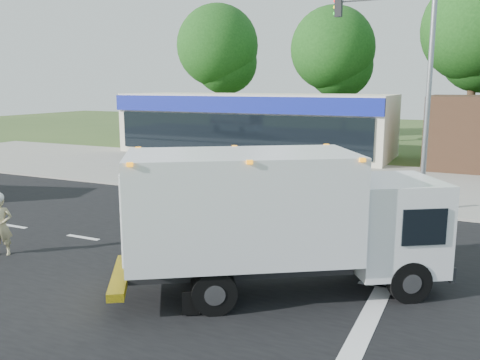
{
  "coord_description": "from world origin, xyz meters",
  "views": [
    {
      "loc": [
        4.7,
        -11.44,
        4.61
      ],
      "look_at": [
        -1.9,
        2.55,
        1.7
      ],
      "focal_mm": 38.0,
      "sensor_mm": 36.0,
      "label": 1
    }
  ],
  "objects": [
    {
      "name": "parking_apron",
      "position": [
        0.0,
        14.0,
        0.01
      ],
      "size": [
        60.0,
        9.0,
        0.02
      ],
      "primitive_type": "cube",
      "color": "gray",
      "rests_on": "ground"
    },
    {
      "name": "background_trees",
      "position": [
        -0.85,
        28.16,
        7.38
      ],
      "size": [
        36.77,
        7.39,
        12.1
      ],
      "color": "#332114",
      "rests_on": "ground"
    },
    {
      "name": "emergency_worker",
      "position": [
        -6.88,
        -2.16,
        0.87
      ],
      "size": [
        0.72,
        0.67,
        1.76
      ],
      "rotation": [
        0.0,
        0.0,
        0.61
      ],
      "color": "tan",
      "rests_on": "ground"
    },
    {
      "name": "retail_strip_mall",
      "position": [
        -9.0,
        19.93,
        2.01
      ],
      "size": [
        18.0,
        6.2,
        4.0
      ],
      "color": "beige",
      "rests_on": "ground"
    },
    {
      "name": "ems_box_truck",
      "position": [
        0.81,
        -1.3,
        1.85
      ],
      "size": [
        7.27,
        5.77,
        3.2
      ],
      "rotation": [
        0.0,
        0.0,
        0.57
      ],
      "color": "black",
      "rests_on": "ground"
    },
    {
      "name": "lane_markings",
      "position": [
        1.35,
        -1.35,
        0.02
      ],
      "size": [
        55.2,
        7.0,
        0.01
      ],
      "color": "silver",
      "rests_on": "road_asphalt"
    },
    {
      "name": "sidewalk",
      "position": [
        0.0,
        8.2,
        0.06
      ],
      "size": [
        60.0,
        2.4,
        0.12
      ],
      "primitive_type": "cube",
      "color": "gray",
      "rests_on": "ground"
    },
    {
      "name": "road_asphalt",
      "position": [
        0.0,
        0.0,
        0.0
      ],
      "size": [
        60.0,
        14.0,
        0.02
      ],
      "primitive_type": "cube",
      "color": "black",
      "rests_on": "ground"
    },
    {
      "name": "ground",
      "position": [
        0.0,
        0.0,
        0.0
      ],
      "size": [
        120.0,
        120.0,
        0.0
      ],
      "primitive_type": "plane",
      "color": "#385123",
      "rests_on": "ground"
    },
    {
      "name": "traffic_signal_pole",
      "position": [
        2.35,
        7.6,
        4.92
      ],
      "size": [
        3.51,
        0.25,
        8.0
      ],
      "color": "gray",
      "rests_on": "ground"
    }
  ]
}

